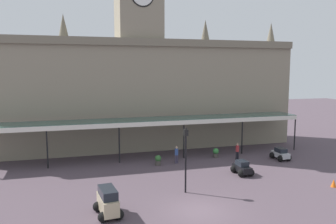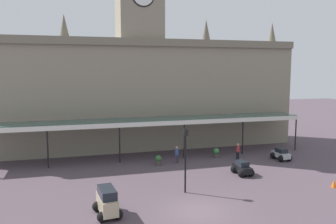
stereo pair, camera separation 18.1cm
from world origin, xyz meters
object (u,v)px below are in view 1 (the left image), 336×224
at_px(traffic_cone, 334,183).
at_px(planter_forecourt_centre, 158,160).
at_px(car_black_sedan, 242,169).
at_px(pedestrian_near_entrance, 176,154).
at_px(car_beige_van, 108,203).
at_px(planter_by_canopy, 216,153).
at_px(victorian_lamppost, 186,153).
at_px(car_silver_sedan, 280,155).
at_px(pedestrian_beside_cars, 237,151).

distance_m(traffic_cone, planter_forecourt_centre, 15.00).
height_order(car_black_sedan, pedestrian_near_entrance, pedestrian_near_entrance).
distance_m(car_beige_van, planter_by_canopy, 16.62).
distance_m(victorian_lamppost, traffic_cone, 11.85).
relative_size(car_black_sedan, pedestrian_near_entrance, 1.23).
bearing_deg(car_silver_sedan, victorian_lamppost, -153.31).
bearing_deg(victorian_lamppost, pedestrian_near_entrance, 77.27).
xyz_separation_m(pedestrian_near_entrance, planter_by_canopy, (4.57, 1.02, -0.42)).
bearing_deg(planter_by_canopy, pedestrian_near_entrance, -167.43).
bearing_deg(car_silver_sedan, pedestrian_near_entrance, 171.30).
height_order(car_black_sedan, pedestrian_beside_cars, pedestrian_beside_cars).
height_order(pedestrian_near_entrance, pedestrian_beside_cars, same).
height_order(pedestrian_beside_cars, traffic_cone, pedestrian_beside_cars).
height_order(victorian_lamppost, planter_forecourt_centre, victorian_lamppost).
bearing_deg(car_beige_van, planter_by_canopy, 42.50).
xyz_separation_m(car_black_sedan, car_silver_sedan, (6.05, 3.32, 0.00)).
distance_m(car_silver_sedan, planter_forecourt_centre, 12.40).
distance_m(planter_forecourt_centre, planter_by_canopy, 6.55).
height_order(car_silver_sedan, planter_by_canopy, car_silver_sedan).
bearing_deg(pedestrian_near_entrance, planter_by_canopy, 12.57).
bearing_deg(car_black_sedan, pedestrian_near_entrance, 131.82).
height_order(car_beige_van, planter_forecourt_centre, car_beige_van).
xyz_separation_m(car_beige_van, pedestrian_near_entrance, (7.68, 10.20, 0.10)).
bearing_deg(planter_by_canopy, car_beige_van, -137.50).
relative_size(pedestrian_near_entrance, planter_forecourt_centre, 1.74).
relative_size(car_black_sedan, car_silver_sedan, 0.99).
bearing_deg(victorian_lamppost, planter_forecourt_centre, 90.93).
height_order(pedestrian_near_entrance, traffic_cone, pedestrian_near_entrance).
relative_size(victorian_lamppost, planter_forecourt_centre, 5.03).
relative_size(car_black_sedan, victorian_lamppost, 0.43).
bearing_deg(planter_forecourt_centre, pedestrian_near_entrance, 4.07).
xyz_separation_m(pedestrian_near_entrance, victorian_lamppost, (-1.75, -7.73, 2.10)).
bearing_deg(planter_forecourt_centre, traffic_cone, -40.09).
bearing_deg(car_beige_van, pedestrian_beside_cars, 35.12).
bearing_deg(pedestrian_beside_cars, traffic_cone, -70.52).
bearing_deg(pedestrian_near_entrance, planter_forecourt_centre, -175.93).
bearing_deg(car_silver_sedan, car_black_sedan, -151.27).
distance_m(pedestrian_near_entrance, pedestrian_beside_cars, 6.29).
relative_size(traffic_cone, planter_forecourt_centre, 0.64).
bearing_deg(car_beige_van, planter_forecourt_centre, 60.03).
relative_size(car_beige_van, pedestrian_near_entrance, 1.49).
distance_m(pedestrian_beside_cars, planter_forecourt_centre, 8.17).
bearing_deg(car_silver_sedan, traffic_cone, -95.83).
xyz_separation_m(pedestrian_beside_cars, victorian_lamppost, (-8.03, -7.34, 2.10)).
relative_size(pedestrian_beside_cars, victorian_lamppost, 0.35).
xyz_separation_m(car_beige_van, planter_forecourt_centre, (5.81, 10.07, -0.32)).
xyz_separation_m(car_silver_sedan, traffic_cone, (-0.84, -8.19, -0.19)).
distance_m(car_beige_van, car_black_sedan, 13.19).
xyz_separation_m(victorian_lamppost, planter_by_canopy, (6.32, 8.75, -2.51)).
bearing_deg(car_silver_sedan, planter_forecourt_centre, 173.21).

